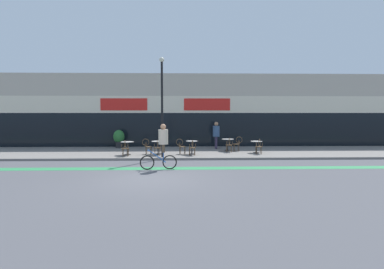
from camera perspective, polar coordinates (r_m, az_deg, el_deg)
ground_plane at (r=11.64m, az=-7.85°, el=-8.39°), size 120.00×120.00×0.00m
sidewalk_slab at (r=18.75m, az=-5.47°, el=-3.42°), size 40.00×5.50×0.12m
storefront_facade at (r=23.29m, az=-4.75°, el=4.42°), size 40.00×4.06×5.31m
bike_lane_stripe at (r=13.74m, az=-6.88°, el=-6.43°), size 36.00×0.70×0.01m
bistro_table_0 at (r=17.50m, az=-12.24°, el=-2.04°), size 0.73×0.73×0.76m
bistro_table_1 at (r=17.48m, az=-6.48°, el=-1.96°), size 0.76×0.76×0.76m
bistro_table_2 at (r=17.38m, az=-0.02°, el=-1.97°), size 0.67×0.67×0.78m
bistro_table_3 at (r=18.98m, az=6.82°, el=-1.49°), size 0.74×0.74×0.76m
bistro_table_4 at (r=18.42m, az=12.17°, el=-1.87°), size 0.69×0.69×0.70m
cafe_chair_0_near at (r=16.89m, az=-12.62°, el=-2.36°), size 0.41×0.58×0.90m
cafe_chair_1_near at (r=16.86m, az=-6.62°, el=-2.30°), size 0.44×0.59×0.90m
cafe_chair_1_side at (r=17.55m, az=-8.51°, el=-2.06°), size 0.58×0.42×0.90m
cafe_chair_2_near at (r=16.76m, az=0.06°, el=-2.31°), size 0.44×0.59×0.90m
cafe_chair_2_side at (r=17.39m, az=-2.08°, el=-2.08°), size 0.60×0.45×0.90m
cafe_chair_3_near at (r=18.37m, az=7.10°, el=-1.77°), size 0.40×0.57×0.90m
cafe_chair_3_side at (r=19.09m, az=8.67°, el=-1.57°), size 0.58×0.41×0.90m
cafe_chair_4_near at (r=17.81m, az=12.65°, el=-2.03°), size 0.41×0.58×0.90m
planter_pot at (r=21.12m, az=-13.76°, el=-0.62°), size 0.75×0.75×1.23m
lamp_post at (r=16.29m, az=-5.73°, el=6.54°), size 0.26×0.26×5.36m
cyclist_0 at (r=13.31m, az=-5.72°, el=-1.61°), size 1.64×0.52×2.03m
pedestrian_near_end at (r=20.12m, az=4.63°, el=0.33°), size 0.48×0.48×1.80m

